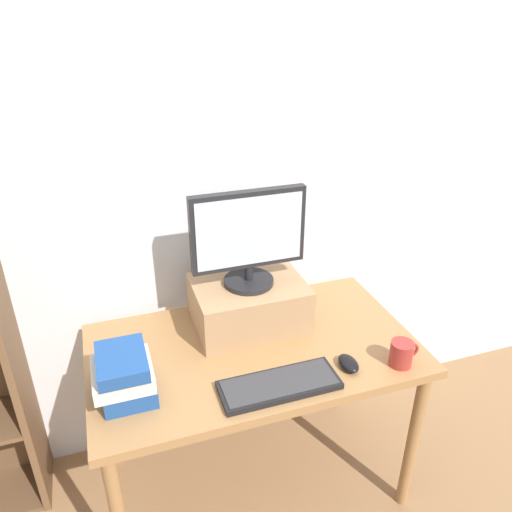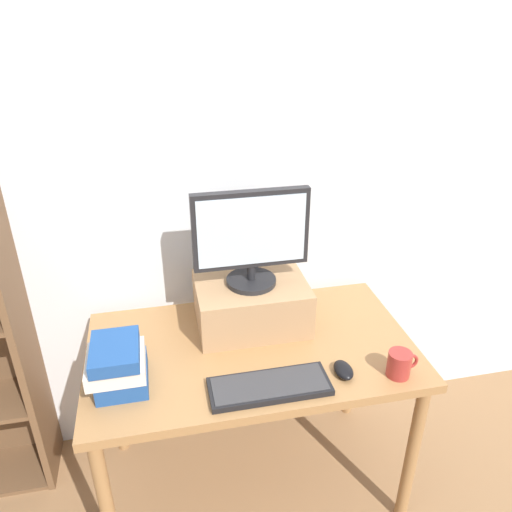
{
  "view_description": "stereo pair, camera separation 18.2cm",
  "coord_description": "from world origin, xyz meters",
  "px_view_note": "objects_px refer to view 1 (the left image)",
  "views": [
    {
      "loc": [
        -0.48,
        -1.47,
        1.94
      ],
      "look_at": [
        0.03,
        0.06,
        1.1
      ],
      "focal_mm": 35.0,
      "sensor_mm": 36.0,
      "label": 1
    },
    {
      "loc": [
        -0.31,
        -1.52,
        1.94
      ],
      "look_at": [
        0.03,
        0.06,
        1.1
      ],
      "focal_mm": 35.0,
      "sensor_mm": 36.0,
      "label": 2
    }
  ],
  "objects_px": {
    "computer_mouse": "(348,363)",
    "book_stack": "(125,375)",
    "computer_monitor": "(248,237)",
    "coffee_mug": "(402,353)",
    "desk": "(253,364)",
    "keyboard": "(279,385)",
    "riser_box": "(249,304)"
  },
  "relations": [
    {
      "from": "computer_mouse",
      "to": "coffee_mug",
      "type": "relative_size",
      "value": 0.91
    },
    {
      "from": "computer_mouse",
      "to": "book_stack",
      "type": "distance_m",
      "value": 0.79
    },
    {
      "from": "keyboard",
      "to": "computer_mouse",
      "type": "height_order",
      "value": "computer_mouse"
    },
    {
      "from": "desk",
      "to": "book_stack",
      "type": "distance_m",
      "value": 0.53
    },
    {
      "from": "keyboard",
      "to": "book_stack",
      "type": "relative_size",
      "value": 1.85
    },
    {
      "from": "riser_box",
      "to": "computer_mouse",
      "type": "height_order",
      "value": "riser_box"
    },
    {
      "from": "book_stack",
      "to": "computer_monitor",
      "type": "bearing_deg",
      "value": 26.98
    },
    {
      "from": "desk",
      "to": "riser_box",
      "type": "relative_size",
      "value": 2.84
    },
    {
      "from": "coffee_mug",
      "to": "keyboard",
      "type": "bearing_deg",
      "value": 176.99
    },
    {
      "from": "computer_monitor",
      "to": "coffee_mug",
      "type": "xyz_separation_m",
      "value": [
        0.45,
        -0.42,
        -0.35
      ]
    },
    {
      "from": "keyboard",
      "to": "book_stack",
      "type": "xyz_separation_m",
      "value": [
        -0.5,
        0.13,
        0.07
      ]
    },
    {
      "from": "book_stack",
      "to": "coffee_mug",
      "type": "bearing_deg",
      "value": -9.26
    },
    {
      "from": "desk",
      "to": "book_stack",
      "type": "bearing_deg",
      "value": -166.94
    },
    {
      "from": "keyboard",
      "to": "riser_box",
      "type": "bearing_deg",
      "value": 87.34
    },
    {
      "from": "keyboard",
      "to": "book_stack",
      "type": "bearing_deg",
      "value": 165.09
    },
    {
      "from": "desk",
      "to": "riser_box",
      "type": "distance_m",
      "value": 0.24
    },
    {
      "from": "computer_monitor",
      "to": "keyboard",
      "type": "height_order",
      "value": "computer_monitor"
    },
    {
      "from": "keyboard",
      "to": "coffee_mug",
      "type": "height_order",
      "value": "coffee_mug"
    },
    {
      "from": "computer_monitor",
      "to": "riser_box",
      "type": "bearing_deg",
      "value": 90.0
    },
    {
      "from": "book_stack",
      "to": "desk",
      "type": "bearing_deg",
      "value": 13.06
    },
    {
      "from": "computer_mouse",
      "to": "desk",
      "type": "bearing_deg",
      "value": 141.91
    },
    {
      "from": "desk",
      "to": "computer_monitor",
      "type": "bearing_deg",
      "value": 78.25
    },
    {
      "from": "desk",
      "to": "computer_monitor",
      "type": "xyz_separation_m",
      "value": [
        0.03,
        0.15,
        0.48
      ]
    },
    {
      "from": "riser_box",
      "to": "book_stack",
      "type": "distance_m",
      "value": 0.58
    },
    {
      "from": "computer_monitor",
      "to": "keyboard",
      "type": "xyz_separation_m",
      "value": [
        -0.02,
        -0.4,
        -0.38
      ]
    },
    {
      "from": "desk",
      "to": "keyboard",
      "type": "height_order",
      "value": "keyboard"
    },
    {
      "from": "keyboard",
      "to": "coffee_mug",
      "type": "distance_m",
      "value": 0.47
    },
    {
      "from": "coffee_mug",
      "to": "desk",
      "type": "bearing_deg",
      "value": 150.56
    },
    {
      "from": "riser_box",
      "to": "desk",
      "type": "bearing_deg",
      "value": -101.64
    },
    {
      "from": "desk",
      "to": "coffee_mug",
      "type": "height_order",
      "value": "coffee_mug"
    },
    {
      "from": "keyboard",
      "to": "coffee_mug",
      "type": "xyz_separation_m",
      "value": [
        0.47,
        -0.02,
        0.04
      ]
    },
    {
      "from": "coffee_mug",
      "to": "computer_monitor",
      "type": "bearing_deg",
      "value": 136.75
    }
  ]
}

